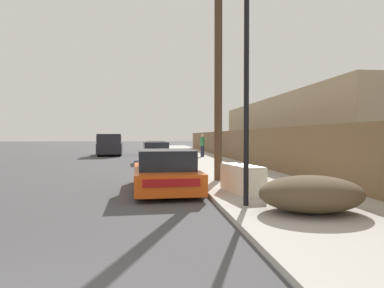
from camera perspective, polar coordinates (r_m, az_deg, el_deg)
sidewalk_curb at (r=26.15m, az=1.24°, el=-2.28°), size 4.20×63.00×0.12m
discarded_fridge at (r=9.74m, az=8.33°, el=-5.78°), size 0.89×1.88×0.81m
parked_sports_car_red at (r=10.75m, az=-4.56°, el=-4.70°), size 2.07×4.49×1.30m
car_parked_mid at (r=22.44m, az=-6.14°, el=-1.44°), size 2.02×4.78×1.33m
car_parked_far at (r=31.02m, az=-5.97°, el=-0.72°), size 2.16×4.26×1.25m
pickup_truck at (r=30.72m, az=-13.50°, el=-0.14°), size 2.41×5.70×1.88m
utility_pole at (r=12.56m, az=4.41°, el=12.02°), size 1.80×0.28×7.59m
street_lamp at (r=8.03m, az=9.06°, el=11.18°), size 0.26×0.26×5.17m
brush_pile at (r=7.70m, az=19.20°, el=-7.82°), size 2.21×1.77×0.76m
wooden_fence at (r=25.27m, az=6.01°, el=-0.04°), size 0.08×41.83×1.97m
building_right_house at (r=23.91m, az=18.74°, el=2.07°), size 6.00×20.22×4.09m
pedestrian at (r=26.24m, az=1.74°, el=-0.18°), size 0.34×0.34×1.74m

